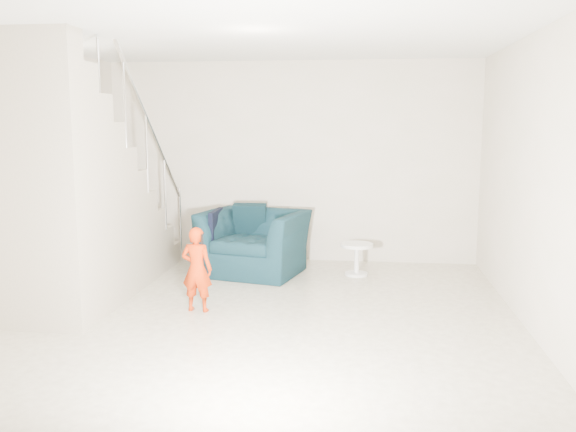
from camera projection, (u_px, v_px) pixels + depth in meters
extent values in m
plane|color=gray|center=(257.00, 323.00, 5.78)|extent=(5.50, 5.50, 0.00)
plane|color=silver|center=(254.00, 29.00, 5.36)|extent=(5.50, 5.50, 0.00)
plane|color=#BAB197|center=(291.00, 162.00, 8.27)|extent=(5.00, 0.00, 5.00)
plane|color=#BAB197|center=(153.00, 237.00, 2.87)|extent=(5.00, 0.00, 5.00)
plane|color=#BAB197|center=(1.00, 178.00, 5.88)|extent=(0.00, 5.50, 5.50)
plane|color=#BAB197|center=(540.00, 185.00, 5.26)|extent=(0.00, 5.50, 5.50)
imported|color=black|center=(254.00, 242.00, 7.67)|extent=(1.42, 1.30, 0.78)
imported|color=#B02E05|center=(197.00, 269.00, 6.09)|extent=(0.33, 0.23, 0.86)
cylinder|color=silver|center=(357.00, 245.00, 7.54)|extent=(0.40, 0.40, 0.04)
cylinder|color=silver|center=(357.00, 261.00, 7.57)|extent=(0.06, 0.06, 0.36)
cylinder|color=silver|center=(356.00, 274.00, 7.60)|extent=(0.28, 0.28, 0.03)
cube|color=#ADA089|center=(142.00, 252.00, 8.31)|extent=(1.00, 0.30, 0.27)
cube|color=#ADA089|center=(134.00, 247.00, 7.99)|extent=(1.00, 0.30, 0.54)
cube|color=#ADA089|center=(124.00, 241.00, 7.68)|extent=(1.00, 0.30, 0.81)
cube|color=#ADA089|center=(114.00, 235.00, 7.36)|extent=(1.00, 0.30, 1.08)
cube|color=#ADA089|center=(103.00, 228.00, 7.05)|extent=(1.00, 0.30, 1.35)
cube|color=#ADA089|center=(91.00, 221.00, 6.73)|extent=(1.00, 0.30, 1.62)
cube|color=#ADA089|center=(78.00, 213.00, 6.42)|extent=(1.00, 0.30, 1.89)
cube|color=#ADA089|center=(64.00, 204.00, 6.10)|extent=(1.00, 0.30, 2.16)
cube|color=#ADA089|center=(48.00, 194.00, 5.79)|extent=(1.00, 0.30, 2.43)
cube|color=#ADA089|center=(30.00, 183.00, 5.47)|extent=(1.00, 0.30, 2.70)
cylinder|color=silver|center=(135.00, 88.00, 6.60)|extent=(0.04, 3.03, 2.73)
cylinder|color=silver|center=(180.00, 225.00, 8.34)|extent=(0.04, 0.04, 1.00)
cube|color=black|center=(250.00, 219.00, 7.98)|extent=(0.43, 0.21, 0.43)
cube|color=black|center=(216.00, 234.00, 7.64)|extent=(0.06, 0.55, 0.62)
cube|color=black|center=(202.00, 239.00, 5.99)|extent=(0.04, 0.05, 0.10)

